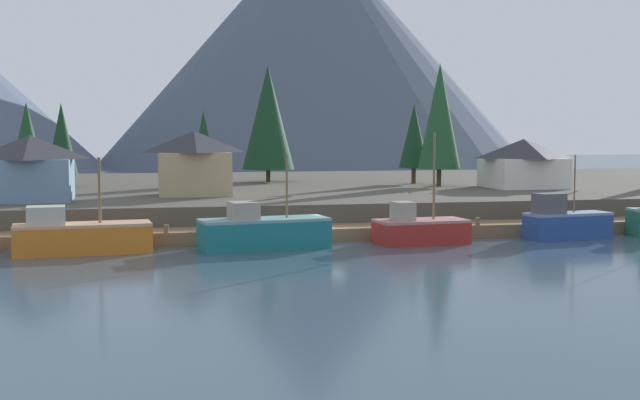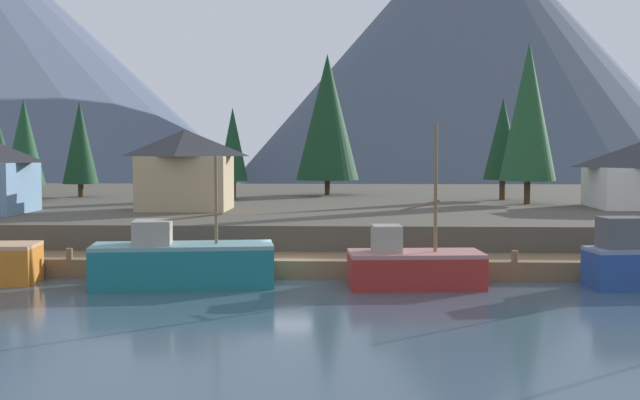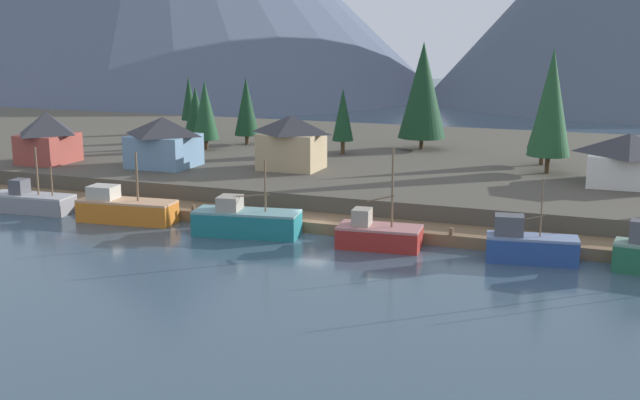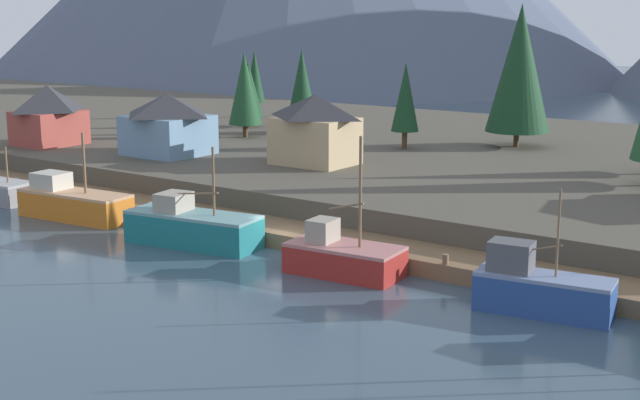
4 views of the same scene
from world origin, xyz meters
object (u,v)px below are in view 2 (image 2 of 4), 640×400
Objects in this scene: house_tan at (185,169)px; conifer_back_right at (503,139)px; conifer_near_right at (80,142)px; conifer_near_left at (233,145)px; conifer_mid_left at (327,117)px; conifer_centre at (24,142)px; fishing_boat_teal at (181,263)px; fishing_boat_red at (413,266)px; conifer_far_left at (528,111)px.

house_tan is 0.76× the size of conifer_back_right.
conifer_near_left is at bearing -12.87° from conifer_near_right.
conifer_centre is at bearing -158.09° from conifer_mid_left.
conifer_back_right is (25.20, 12.55, 2.31)m from house_tan.
conifer_centre is at bearing 115.99° from fishing_boat_teal.
fishing_boat_red is 1.02× the size of conifer_near_left.
fishing_boat_red is 0.93× the size of conifer_near_right.
conifer_near_right reaches higher than conifer_centre.
fishing_boat_teal is at bearing -55.35° from conifer_centre.
conifer_far_left reaches higher than fishing_boat_red.
conifer_centre is (-25.35, -10.19, -2.45)m from conifer_mid_left.
fishing_boat_teal is at bearing -79.11° from house_tan.
conifer_mid_left is (22.61, 4.09, 2.43)m from conifer_near_right.
fishing_boat_teal is 38.51m from conifer_back_right.
conifer_near_left is (1.74, 11.90, 1.82)m from house_tan.
fishing_boat_teal is 1.15× the size of fishing_boat_red.
house_tan is 0.77× the size of conifer_centre.
conifer_near_right is at bearing 65.87° from conifer_centre.
conifer_near_left reaches higher than fishing_boat_red.
conifer_back_right is at bearing 67.29° from fishing_boat_red.
conifer_back_right is at bearing 26.48° from house_tan.
conifer_mid_left is at bearing 156.32° from conifer_back_right.
conifer_near_right is at bearing 107.26° from fishing_boat_teal.
conifer_far_left is (26.28, 7.34, 4.47)m from house_tan.
conifer_far_left reaches higher than house_tan.
conifer_far_left reaches higher than fishing_boat_teal.
conifer_near_right is 6.69m from conifer_centre.
house_tan is 12.16m from conifer_near_left.
conifer_mid_left is at bearing 63.27° from house_tan.
fishing_boat_red is 44.32m from conifer_near_right.
fishing_boat_red is at bearing -49.86° from conifer_near_right.
fishing_boat_red is at bearing -81.46° from conifer_mid_left.
conifer_near_left is at bearing -178.40° from conifer_back_right.
conifer_near_left is at bearing 109.28° from fishing_boat_red.
fishing_boat_teal is 39.44m from conifer_mid_left.
conifer_centre is at bearing -175.22° from conifer_back_right.
house_tan reaches higher than fishing_boat_red.
conifer_back_right reaches higher than house_tan.
conifer_mid_left is 20.44m from conifer_far_left.
house_tan is (-3.58, 18.63, 4.28)m from fishing_boat_teal.
conifer_back_right reaches higher than conifer_centre.
conifer_centre is at bearing 177.53° from conifer_far_left.
conifer_back_right is at bearing -4.04° from conifer_near_right.
conifer_near_left reaches higher than fishing_boat_teal.
conifer_mid_left is at bearing 10.26° from conifer_near_right.
conifer_near_right is at bearing -169.74° from conifer_mid_left.
fishing_boat_red is 0.93× the size of conifer_back_right.
conifer_far_left is (10.90, 25.61, 8.92)m from fishing_boat_red.
fishing_boat_red is 39.06m from conifer_mid_left.
conifer_near_right is 0.68× the size of conifer_far_left.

